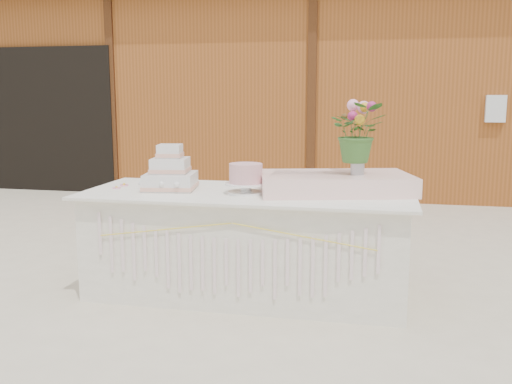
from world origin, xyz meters
TOP-DOWN VIEW (x-y plane):
  - ground at (0.00, 0.00)m, footprint 80.00×80.00m
  - barn at (-0.01, 5.99)m, footprint 12.60×4.60m
  - cake_table at (0.00, -0.00)m, footprint 2.40×1.00m
  - wedding_cake at (-0.59, -0.00)m, footprint 0.42×0.42m
  - pink_cake_stand at (0.01, -0.08)m, footprint 0.30×0.30m
  - satin_runner at (0.63, 0.12)m, footprint 1.20×0.87m
  - flower_vase at (0.78, 0.11)m, footprint 0.10×0.10m
  - bouquet at (0.78, 0.11)m, footprint 0.40×0.35m
  - loose_flowers at (-1.02, 0.03)m, footprint 0.20×0.33m

SIDE VIEW (x-z plane):
  - ground at x=0.00m, z-range 0.00..0.00m
  - cake_table at x=0.00m, z-range 0.00..0.77m
  - loose_flowers at x=-1.02m, z-range 0.77..0.79m
  - satin_runner at x=0.63m, z-range 0.77..0.91m
  - wedding_cake at x=-0.59m, z-range 0.72..1.05m
  - pink_cake_stand at x=0.01m, z-range 0.78..1.00m
  - flower_vase at x=0.78m, z-range 0.91..1.04m
  - bouquet at x=0.78m, z-range 1.04..1.47m
  - barn at x=-0.01m, z-range 0.03..3.33m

